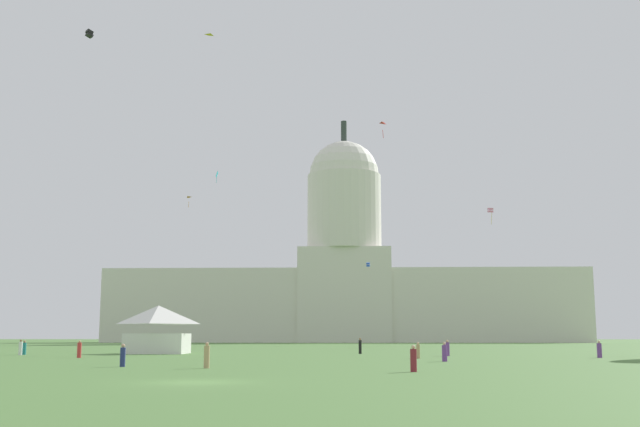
{
  "coord_description": "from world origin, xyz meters",
  "views": [
    {
      "loc": [
        6.8,
        -34.31,
        2.03
      ],
      "look_at": [
        1.78,
        90.32,
        21.78
      ],
      "focal_mm": 43.35,
      "sensor_mm": 36.0,
      "label": 1
    }
  ],
  "objects_px": {
    "person_tan_front_right": "(207,356)",
    "person_black_aisle_center": "(360,346)",
    "person_tan_back_left": "(418,351)",
    "kite_orange_high": "(187,198)",
    "capitol_building": "(345,279)",
    "kite_black_high": "(89,34)",
    "person_navy_mid_right": "(123,356)",
    "person_white_lawn_far_left": "(21,348)",
    "person_purple_back_center": "(447,349)",
    "person_maroon_edge_east": "(413,360)",
    "person_red_mid_left": "(79,350)",
    "person_teal_deep_crowd": "(24,348)",
    "person_purple_back_right": "(445,353)",
    "kite_gold_high": "(210,35)",
    "kite_blue_low": "(368,265)",
    "kite_pink_mid": "(490,210)",
    "event_tent": "(158,329)",
    "person_purple_front_center": "(599,350)",
    "kite_red_mid": "(379,126)",
    "kite_cyan_high": "(217,175)"
  },
  "relations": [
    {
      "from": "capitol_building",
      "to": "person_white_lawn_far_left",
      "type": "xyz_separation_m",
      "value": [
        -32.74,
        -151.33,
        -18.21
      ]
    },
    {
      "from": "person_tan_back_left",
      "to": "person_teal_deep_crowd",
      "type": "height_order",
      "value": "person_teal_deep_crowd"
    },
    {
      "from": "person_maroon_edge_east",
      "to": "kite_pink_mid",
      "type": "xyz_separation_m",
      "value": [
        24.66,
        110.15,
        26.29
      ]
    },
    {
      "from": "person_white_lawn_far_left",
      "to": "person_red_mid_left",
      "type": "relative_size",
      "value": 1.02
    },
    {
      "from": "person_tan_front_right",
      "to": "person_black_aisle_center",
      "type": "bearing_deg",
      "value": 140.65
    },
    {
      "from": "person_navy_mid_right",
      "to": "kite_pink_mid",
      "type": "height_order",
      "value": "kite_pink_mid"
    },
    {
      "from": "kite_black_high",
      "to": "kite_red_mid",
      "type": "bearing_deg",
      "value": -146.67
    },
    {
      "from": "person_navy_mid_right",
      "to": "person_tan_back_left",
      "type": "bearing_deg",
      "value": -159.16
    },
    {
      "from": "person_maroon_edge_east",
      "to": "kite_black_high",
      "type": "relative_size",
      "value": 0.94
    },
    {
      "from": "person_tan_back_left",
      "to": "person_navy_mid_right",
      "type": "bearing_deg",
      "value": -10.98
    },
    {
      "from": "person_teal_deep_crowd",
      "to": "kite_orange_high",
      "type": "distance_m",
      "value": 116.9
    },
    {
      "from": "person_tan_front_right",
      "to": "person_black_aisle_center",
      "type": "xyz_separation_m",
      "value": [
        10.06,
        38.81,
        0.09
      ]
    },
    {
      "from": "person_purple_back_right",
      "to": "kite_gold_high",
      "type": "xyz_separation_m",
      "value": [
        -28.08,
        46.5,
        45.56
      ]
    },
    {
      "from": "person_purple_front_center",
      "to": "person_tan_back_left",
      "type": "relative_size",
      "value": 1.08
    },
    {
      "from": "person_black_aisle_center",
      "to": "person_maroon_edge_east",
      "type": "bearing_deg",
      "value": -53.21
    },
    {
      "from": "event_tent",
      "to": "kite_gold_high",
      "type": "height_order",
      "value": "kite_gold_high"
    },
    {
      "from": "capitol_building",
      "to": "kite_black_high",
      "type": "relative_size",
      "value": 88.55
    },
    {
      "from": "person_tan_back_left",
      "to": "person_white_lawn_far_left",
      "type": "xyz_separation_m",
      "value": [
        -40.64,
        10.41,
        0.07
      ]
    },
    {
      "from": "person_purple_back_right",
      "to": "person_navy_mid_right",
      "type": "bearing_deg",
      "value": 133.26
    },
    {
      "from": "person_purple_front_center",
      "to": "kite_blue_low",
      "type": "bearing_deg",
      "value": -86.3
    },
    {
      "from": "kite_black_high",
      "to": "person_black_aisle_center",
      "type": "bearing_deg",
      "value": -174.14
    },
    {
      "from": "person_tan_front_right",
      "to": "person_navy_mid_right",
      "type": "bearing_deg",
      "value": -133.79
    },
    {
      "from": "kite_orange_high",
      "to": "kite_black_high",
      "type": "bearing_deg",
      "value": -48.71
    },
    {
      "from": "person_white_lawn_far_left",
      "to": "person_maroon_edge_east",
      "type": "bearing_deg",
      "value": 141.53
    },
    {
      "from": "person_purple_front_center",
      "to": "person_teal_deep_crowd",
      "type": "relative_size",
      "value": 1.05
    },
    {
      "from": "person_tan_front_right",
      "to": "kite_red_mid",
      "type": "xyz_separation_m",
      "value": [
        13.59,
        67.32,
        33.35
      ]
    },
    {
      "from": "kite_cyan_high",
      "to": "person_red_mid_left",
      "type": "bearing_deg",
      "value": 50.06
    },
    {
      "from": "person_teal_deep_crowd",
      "to": "kite_pink_mid",
      "type": "xyz_separation_m",
      "value": [
        63.12,
        72.37,
        26.29
      ]
    },
    {
      "from": "person_purple_back_right",
      "to": "person_maroon_edge_east",
      "type": "relative_size",
      "value": 1.02
    },
    {
      "from": "person_purple_back_right",
      "to": "person_navy_mid_right",
      "type": "height_order",
      "value": "person_purple_back_right"
    },
    {
      "from": "person_white_lawn_far_left",
      "to": "kite_red_mid",
      "type": "relative_size",
      "value": 0.8
    },
    {
      "from": "person_purple_front_center",
      "to": "kite_gold_high",
      "type": "height_order",
      "value": "kite_gold_high"
    },
    {
      "from": "capitol_building",
      "to": "person_maroon_edge_east",
      "type": "height_order",
      "value": "capitol_building"
    },
    {
      "from": "person_tan_back_left",
      "to": "kite_black_high",
      "type": "relative_size",
      "value": 0.91
    },
    {
      "from": "person_white_lawn_far_left",
      "to": "kite_black_high",
      "type": "xyz_separation_m",
      "value": [
        -11.34,
        47.33,
        54.08
      ]
    },
    {
      "from": "person_white_lawn_far_left",
      "to": "person_purple_back_right",
      "type": "bearing_deg",
      "value": 161.21
    },
    {
      "from": "event_tent",
      "to": "kite_cyan_high",
      "type": "relative_size",
      "value": 2.58
    },
    {
      "from": "event_tent",
      "to": "kite_pink_mid",
      "type": "xyz_separation_m",
      "value": [
        50.14,
        66.86,
        24.21
      ]
    },
    {
      "from": "person_tan_back_left",
      "to": "kite_orange_high",
      "type": "xyz_separation_m",
      "value": [
        -47.82,
        122.89,
        36.24
      ]
    },
    {
      "from": "kite_blue_low",
      "to": "person_purple_back_center",
      "type": "bearing_deg",
      "value": 99.85
    },
    {
      "from": "person_black_aisle_center",
      "to": "kite_black_high",
      "type": "distance_m",
      "value": 82.16
    },
    {
      "from": "person_tan_back_left",
      "to": "kite_orange_high",
      "type": "relative_size",
      "value": 0.54
    },
    {
      "from": "kite_pink_mid",
      "to": "kite_red_mid",
      "type": "distance_m",
      "value": 45.68
    },
    {
      "from": "person_tan_front_right",
      "to": "kite_orange_high",
      "type": "bearing_deg",
      "value": 167.98
    },
    {
      "from": "capitol_building",
      "to": "kite_blue_low",
      "type": "distance_m",
      "value": 63.1
    },
    {
      "from": "person_red_mid_left",
      "to": "kite_red_mid",
      "type": "distance_m",
      "value": 63.37
    },
    {
      "from": "person_maroon_edge_east",
      "to": "person_red_mid_left",
      "type": "height_order",
      "value": "person_red_mid_left"
    },
    {
      "from": "person_tan_back_left",
      "to": "person_purple_back_center",
      "type": "xyz_separation_m",
      "value": [
        3.69,
        8.89,
        0.05
      ]
    },
    {
      "from": "person_black_aisle_center",
      "to": "kite_orange_high",
      "type": "xyz_separation_m",
      "value": [
        -42.84,
        105.48,
        36.08
      ]
    },
    {
      "from": "event_tent",
      "to": "person_red_mid_left",
      "type": "bearing_deg",
      "value": -101.74
    }
  ]
}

